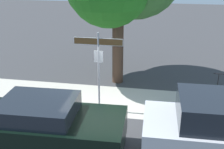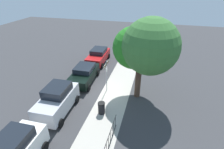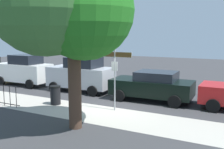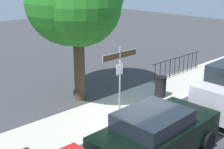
{
  "view_description": "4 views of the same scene",
  "coord_description": "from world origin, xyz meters",
  "px_view_note": "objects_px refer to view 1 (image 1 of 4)",
  "views": [
    {
      "loc": [
        1.83,
        -8.82,
        5.26
      ],
      "look_at": [
        0.15,
        0.69,
        1.37
      ],
      "focal_mm": 45.63,
      "sensor_mm": 36.0,
      "label": 1
    },
    {
      "loc": [
        12.85,
        4.3,
        9.15
      ],
      "look_at": [
        -0.25,
        0.91,
        1.74
      ],
      "focal_mm": 28.03,
      "sensor_mm": 36.0,
      "label": 2
    },
    {
      "loc": [
        -5.9,
        11.28,
        3.59
      ],
      "look_at": [
        0.13,
        -0.11,
        1.63
      ],
      "focal_mm": 42.27,
      "sensor_mm": 36.0,
      "label": 3
    },
    {
      "loc": [
        -8.1,
        -7.51,
        5.52
      ],
      "look_at": [
        -0.41,
        0.7,
        1.88
      ],
      "focal_mm": 49.53,
      "sensor_mm": 36.0,
      "label": 4
    }
  ],
  "objects_px": {
    "car_black": "(47,125)",
    "car_silver": "(224,139)",
    "trash_bin": "(187,99)",
    "street_sign": "(98,56)"
  },
  "relations": [
    {
      "from": "trash_bin",
      "to": "car_silver",
      "type": "bearing_deg",
      "value": -78.93
    },
    {
      "from": "car_black",
      "to": "trash_bin",
      "type": "height_order",
      "value": "car_black"
    },
    {
      "from": "car_silver",
      "to": "car_black",
      "type": "bearing_deg",
      "value": 176.58
    },
    {
      "from": "street_sign",
      "to": "car_black",
      "type": "distance_m",
      "value": 3.07
    },
    {
      "from": "trash_bin",
      "to": "car_black",
      "type": "bearing_deg",
      "value": -143.23
    },
    {
      "from": "car_black",
      "to": "car_silver",
      "type": "distance_m",
      "value": 4.82
    },
    {
      "from": "car_silver",
      "to": "trash_bin",
      "type": "bearing_deg",
      "value": 99.75
    },
    {
      "from": "car_black",
      "to": "street_sign",
      "type": "bearing_deg",
      "value": 67.76
    },
    {
      "from": "street_sign",
      "to": "car_black",
      "type": "bearing_deg",
      "value": -110.27
    },
    {
      "from": "car_black",
      "to": "car_silver",
      "type": "bearing_deg",
      "value": -4.07
    }
  ]
}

